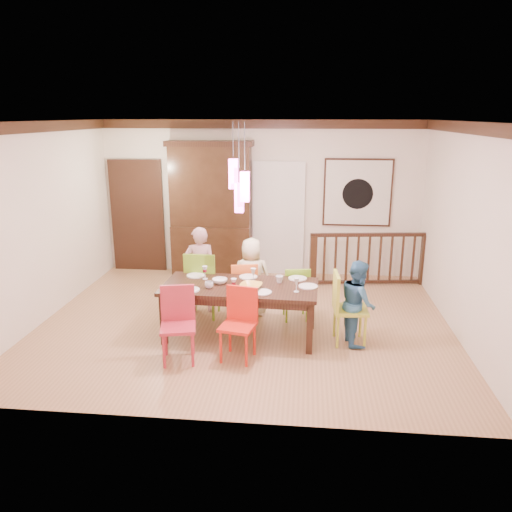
# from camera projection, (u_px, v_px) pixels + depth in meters

# --- Properties ---
(floor) EXTENTS (6.00, 6.00, 0.00)m
(floor) POSITION_uv_depth(u_px,v_px,m) (245.00, 322.00, 7.44)
(floor) COLOR #A4784F
(floor) RESTS_ON ground
(ceiling) EXTENTS (6.00, 6.00, 0.00)m
(ceiling) POSITION_uv_depth(u_px,v_px,m) (243.00, 121.00, 6.64)
(ceiling) COLOR white
(ceiling) RESTS_ON wall_back
(wall_back) EXTENTS (6.00, 0.00, 6.00)m
(wall_back) POSITION_uv_depth(u_px,v_px,m) (261.00, 199.00, 9.43)
(wall_back) COLOR beige
(wall_back) RESTS_ON floor
(wall_left) EXTENTS (0.00, 5.00, 5.00)m
(wall_left) POSITION_uv_depth(u_px,v_px,m) (42.00, 223.00, 7.33)
(wall_left) COLOR beige
(wall_left) RESTS_ON floor
(wall_right) EXTENTS (0.00, 5.00, 5.00)m
(wall_right) POSITION_uv_depth(u_px,v_px,m) (464.00, 232.00, 6.75)
(wall_right) COLOR beige
(wall_right) RESTS_ON floor
(crown_molding) EXTENTS (6.00, 5.00, 0.16)m
(crown_molding) POSITION_uv_depth(u_px,v_px,m) (244.00, 127.00, 6.67)
(crown_molding) COLOR black
(crown_molding) RESTS_ON wall_back
(panel_door) EXTENTS (1.04, 0.07, 2.24)m
(panel_door) POSITION_uv_depth(u_px,v_px,m) (138.00, 218.00, 9.73)
(panel_door) COLOR black
(panel_door) RESTS_ON wall_back
(white_doorway) EXTENTS (0.97, 0.05, 2.22)m
(white_doorway) POSITION_uv_depth(u_px,v_px,m) (279.00, 220.00, 9.47)
(white_doorway) COLOR silver
(white_doorway) RESTS_ON wall_back
(painting) EXTENTS (1.25, 0.06, 1.25)m
(painting) POSITION_uv_depth(u_px,v_px,m) (358.00, 193.00, 9.18)
(painting) COLOR black
(painting) RESTS_ON wall_back
(pendant_cluster) EXTENTS (0.27, 0.21, 1.14)m
(pendant_cluster) POSITION_uv_depth(u_px,v_px,m) (239.00, 186.00, 6.41)
(pendant_cluster) COLOR #EF47B3
(pendant_cluster) RESTS_ON ceiling
(dining_table) EXTENTS (2.14, 1.04, 0.75)m
(dining_table) POSITION_uv_depth(u_px,v_px,m) (240.00, 291.00, 6.81)
(dining_table) COLOR black
(dining_table) RESTS_ON floor
(chair_far_left) EXTENTS (0.49, 0.49, 1.03)m
(chair_far_left) POSITION_uv_depth(u_px,v_px,m) (203.00, 279.00, 7.54)
(chair_far_left) COLOR #6A9D22
(chair_far_left) RESTS_ON floor
(chair_far_mid) EXTENTS (0.47, 0.47, 0.87)m
(chair_far_mid) POSITION_uv_depth(u_px,v_px,m) (244.00, 285.00, 7.56)
(chair_far_mid) COLOR orange
(chair_far_mid) RESTS_ON floor
(chair_far_right) EXTENTS (0.44, 0.44, 0.83)m
(chair_far_right) POSITION_uv_depth(u_px,v_px,m) (296.00, 289.00, 7.46)
(chair_far_right) COLOR #75B121
(chair_far_right) RESTS_ON floor
(chair_near_left) EXTENTS (0.50, 0.50, 0.94)m
(chair_near_left) POSITION_uv_depth(u_px,v_px,m) (178.00, 321.00, 6.14)
(chair_near_left) COLOR #AE2635
(chair_near_left) RESTS_ON floor
(chair_near_mid) EXTENTS (0.48, 0.48, 0.91)m
(chair_near_mid) POSITION_uv_depth(u_px,v_px,m) (238.00, 321.00, 6.19)
(chair_near_mid) COLOR red
(chair_near_mid) RESTS_ON floor
(chair_end_right) EXTENTS (0.47, 0.47, 0.98)m
(chair_end_right) POSITION_uv_depth(u_px,v_px,m) (351.00, 304.00, 6.64)
(chair_end_right) COLOR #C2CF38
(chair_end_right) RESTS_ON floor
(china_hutch) EXTENTS (1.60, 0.46, 2.53)m
(china_hutch) POSITION_uv_depth(u_px,v_px,m) (211.00, 209.00, 9.38)
(china_hutch) COLOR black
(china_hutch) RESTS_ON floor
(balustrade) EXTENTS (2.15, 0.35, 0.96)m
(balustrade) POSITION_uv_depth(u_px,v_px,m) (369.00, 258.00, 8.97)
(balustrade) COLOR black
(balustrade) RESTS_ON floor
(person_far_left) EXTENTS (0.56, 0.43, 1.36)m
(person_far_left) POSITION_uv_depth(u_px,v_px,m) (200.00, 270.00, 7.68)
(person_far_left) COLOR #DAA6AD
(person_far_left) RESTS_ON floor
(person_far_mid) EXTENTS (0.63, 0.45, 1.21)m
(person_far_mid) POSITION_uv_depth(u_px,v_px,m) (251.00, 277.00, 7.58)
(person_far_mid) COLOR beige
(person_far_mid) RESTS_ON floor
(person_end_right) EXTENTS (0.53, 0.63, 1.15)m
(person_end_right) POSITION_uv_depth(u_px,v_px,m) (358.00, 302.00, 6.64)
(person_end_right) COLOR teal
(person_end_right) RESTS_ON floor
(serving_bowl) EXTENTS (0.34, 0.34, 0.07)m
(serving_bowl) POSITION_uv_depth(u_px,v_px,m) (251.00, 286.00, 6.63)
(serving_bowl) COLOR gold
(serving_bowl) RESTS_ON dining_table
(small_bowl) EXTENTS (0.26, 0.26, 0.07)m
(small_bowl) POSITION_uv_depth(u_px,v_px,m) (220.00, 281.00, 6.85)
(small_bowl) COLOR white
(small_bowl) RESTS_ON dining_table
(cup_left) EXTENTS (0.15, 0.15, 0.09)m
(cup_left) POSITION_uv_depth(u_px,v_px,m) (209.00, 285.00, 6.66)
(cup_left) COLOR silver
(cup_left) RESTS_ON dining_table
(cup_right) EXTENTS (0.12, 0.12, 0.10)m
(cup_right) POSITION_uv_depth(u_px,v_px,m) (279.00, 279.00, 6.87)
(cup_right) COLOR silver
(cup_right) RESTS_ON dining_table
(plate_far_left) EXTENTS (0.26, 0.26, 0.01)m
(plate_far_left) POSITION_uv_depth(u_px,v_px,m) (196.00, 276.00, 7.17)
(plate_far_left) COLOR white
(plate_far_left) RESTS_ON dining_table
(plate_far_mid) EXTENTS (0.26, 0.26, 0.01)m
(plate_far_mid) POSITION_uv_depth(u_px,v_px,m) (248.00, 277.00, 7.11)
(plate_far_mid) COLOR white
(plate_far_mid) RESTS_ON dining_table
(plate_far_right) EXTENTS (0.26, 0.26, 0.01)m
(plate_far_right) POSITION_uv_depth(u_px,v_px,m) (298.00, 278.00, 7.04)
(plate_far_right) COLOR white
(plate_far_right) RESTS_ON dining_table
(plate_near_left) EXTENTS (0.26, 0.26, 0.01)m
(plate_near_left) POSITION_uv_depth(u_px,v_px,m) (190.00, 290.00, 6.58)
(plate_near_left) COLOR white
(plate_near_left) RESTS_ON dining_table
(plate_near_mid) EXTENTS (0.26, 0.26, 0.01)m
(plate_near_mid) POSITION_uv_depth(u_px,v_px,m) (262.00, 292.00, 6.49)
(plate_near_mid) COLOR white
(plate_near_mid) RESTS_ON dining_table
(plate_end_right) EXTENTS (0.26, 0.26, 0.01)m
(plate_end_right) POSITION_uv_depth(u_px,v_px,m) (308.00, 286.00, 6.72)
(plate_end_right) COLOR white
(plate_end_right) RESTS_ON dining_table
(wine_glass_a) EXTENTS (0.08, 0.08, 0.19)m
(wine_glass_a) POSITION_uv_depth(u_px,v_px,m) (205.00, 273.00, 7.01)
(wine_glass_a) COLOR #590C19
(wine_glass_a) RESTS_ON dining_table
(wine_glass_b) EXTENTS (0.08, 0.08, 0.19)m
(wine_glass_b) POSITION_uv_depth(u_px,v_px,m) (253.00, 275.00, 6.91)
(wine_glass_b) COLOR silver
(wine_glass_b) RESTS_ON dining_table
(wine_glass_c) EXTENTS (0.08, 0.08, 0.19)m
(wine_glass_c) POSITION_uv_depth(u_px,v_px,m) (234.00, 286.00, 6.48)
(wine_glass_c) COLOR #590C19
(wine_glass_c) RESTS_ON dining_table
(wine_glass_d) EXTENTS (0.08, 0.08, 0.19)m
(wine_glass_d) POSITION_uv_depth(u_px,v_px,m) (296.00, 285.00, 6.51)
(wine_glass_d) COLOR silver
(wine_glass_d) RESTS_ON dining_table
(napkin) EXTENTS (0.18, 0.14, 0.01)m
(napkin) POSITION_uv_depth(u_px,v_px,m) (234.00, 294.00, 6.44)
(napkin) COLOR #D83359
(napkin) RESTS_ON dining_table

